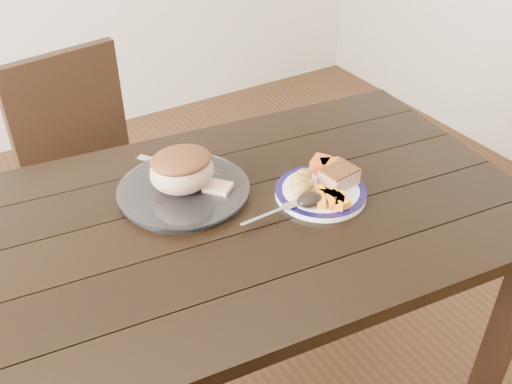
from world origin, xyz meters
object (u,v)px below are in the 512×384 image
dinner_plate (321,193)px  roast_joint (182,171)px  serving_platter (184,191)px  pork_slice (339,177)px  fork (275,212)px  chair_far (92,170)px  carving_knife (205,171)px  dining_table (227,241)px

dinner_plate → roast_joint: size_ratio=1.42×
serving_platter → pork_slice: (0.37, -0.20, 0.03)m
serving_platter → roast_joint: 0.06m
serving_platter → pork_slice: size_ratio=3.75×
dinner_plate → fork: bearing=-172.5°
fork → chair_far: bearing=105.2°
roast_joint → carving_knife: roast_joint is taller
serving_platter → roast_joint: bearing=180.0°
dining_table → serving_platter: serving_platter is taller
dinner_plate → serving_platter: (-0.31, 0.20, 0.00)m
chair_far → dining_table: bearing=91.6°
pork_slice → fork: pork_slice is taller
roast_joint → carving_knife: bearing=33.3°
chair_far → carving_knife: bearing=99.6°
dinner_plate → serving_platter: 0.37m
dining_table → pork_slice: pork_slice is taller
pork_slice → fork: (-0.21, -0.02, -0.02)m
chair_far → fork: bearing=96.9°
chair_far → fork: (0.25, -0.82, 0.25)m
serving_platter → carving_knife: 0.11m
chair_far → serving_platter: (0.10, -0.60, 0.23)m
pork_slice → carving_knife: size_ratio=0.34×
fork → roast_joint: 0.27m
chair_far → carving_knife: size_ratio=3.39×
serving_platter → dining_table: bearing=-68.4°
chair_far → dinner_plate: 0.93m
serving_platter → fork: (0.15, -0.22, 0.01)m
chair_far → roast_joint: size_ratio=5.37×
dining_table → roast_joint: bearing=111.6°
fork → carving_knife: 0.29m
dinner_plate → pork_slice: pork_slice is taller
roast_joint → pork_slice: bearing=-28.9°
carving_knife → dinner_plate: bearing=5.1°
dining_table → carving_knife: size_ratio=6.17×
dining_table → chair_far: bearing=101.5°
chair_far → fork: size_ratio=5.23×
pork_slice → roast_joint: bearing=151.1°
chair_far → fork: chair_far is taller
chair_far → carving_knife: chair_far is taller
pork_slice → carving_knife: (-0.27, 0.26, -0.03)m
dinner_plate → pork_slice: size_ratio=2.66×
serving_platter → dinner_plate: bearing=-32.3°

